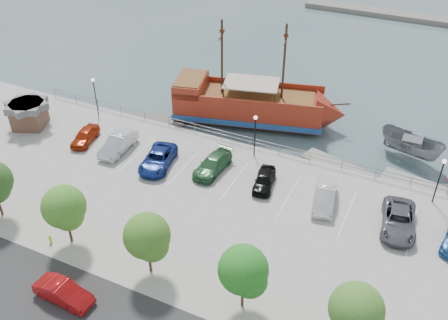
% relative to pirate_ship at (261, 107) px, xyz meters
% --- Properties ---
extents(ground, '(160.00, 160.00, 0.00)m').
position_rel_pirate_ship_xyz_m(ground, '(2.35, -14.06, -1.94)').
color(ground, '#3D5152').
extents(sidewalk, '(100.00, 4.00, 0.05)m').
position_rel_pirate_ship_xyz_m(sidewalk, '(2.35, -24.06, -0.92)').
color(sidewalk, gray).
rests_on(sidewalk, land_slab).
extents(seawall_railing, '(50.00, 0.06, 1.00)m').
position_rel_pirate_ship_xyz_m(seawall_railing, '(2.35, -6.26, -0.41)').
color(seawall_railing, slate).
rests_on(seawall_railing, land_slab).
extents(far_shore, '(40.00, 3.00, 0.80)m').
position_rel_pirate_ship_xyz_m(far_shore, '(12.35, 40.94, -1.54)').
color(far_shore, slate).
rests_on(far_shore, ground).
extents(pirate_ship, '(18.67, 9.15, 11.56)m').
position_rel_pirate_ship_xyz_m(pirate_ship, '(0.00, 0.00, 0.00)').
color(pirate_ship, maroon).
rests_on(pirate_ship, ground).
extents(patrol_boat, '(6.81, 4.39, 2.47)m').
position_rel_pirate_ship_xyz_m(patrol_boat, '(15.51, -0.25, -0.70)').
color(patrol_boat, slate).
rests_on(patrol_boat, ground).
extents(dock_west, '(7.37, 4.27, 0.41)m').
position_rel_pirate_ship_xyz_m(dock_west, '(-10.72, -4.86, -1.73)').
color(dock_west, '#6A635A').
rests_on(dock_west, ground).
extents(dock_mid, '(7.31, 3.85, 0.40)m').
position_rel_pirate_ship_xyz_m(dock_mid, '(9.82, -4.86, -1.74)').
color(dock_mid, gray).
rests_on(dock_mid, ground).
extents(dock_east, '(8.05, 3.43, 0.45)m').
position_rel_pirate_ship_xyz_m(dock_east, '(17.69, -4.86, -1.71)').
color(dock_east, gray).
rests_on(dock_east, ground).
extents(shed, '(4.29, 4.29, 2.72)m').
position_rel_pirate_ship_xyz_m(shed, '(-20.49, -12.39, 0.51)').
color(shed, brown).
rests_on(shed, land_slab).
extents(street_sedan, '(4.26, 1.61, 1.39)m').
position_rel_pirate_ship_xyz_m(street_sedan, '(-2.45, -28.63, -0.24)').
color(street_sedan, '#A20E10').
rests_on(street_sedan, street).
extents(fire_hydrant, '(0.24, 0.24, 0.70)m').
position_rel_pirate_ship_xyz_m(fire_hydrant, '(-6.95, -24.86, -0.56)').
color(fire_hydrant, yellow).
rests_on(fire_hydrant, sidewalk).
extents(lamp_post_left, '(0.36, 0.36, 4.28)m').
position_rel_pirate_ship_xyz_m(lamp_post_left, '(-15.65, -7.56, 2.00)').
color(lamp_post_left, black).
rests_on(lamp_post_left, land_slab).
extents(lamp_post_mid, '(0.36, 0.36, 4.28)m').
position_rel_pirate_ship_xyz_m(lamp_post_mid, '(2.35, -7.56, 2.00)').
color(lamp_post_mid, black).
rests_on(lamp_post_mid, land_slab).
extents(lamp_post_right, '(0.36, 0.36, 4.28)m').
position_rel_pirate_ship_xyz_m(lamp_post_right, '(18.35, -7.56, 2.00)').
color(lamp_post_right, black).
rests_on(lamp_post_right, land_slab).
extents(tree_c, '(3.30, 3.20, 5.00)m').
position_rel_pirate_ship_xyz_m(tree_c, '(-5.50, -24.14, 2.36)').
color(tree_c, '#473321').
rests_on(tree_c, sidewalk).
extents(tree_d, '(3.30, 3.20, 5.00)m').
position_rel_pirate_ship_xyz_m(tree_d, '(1.50, -24.14, 2.36)').
color(tree_d, '#473321').
rests_on(tree_d, sidewalk).
extents(tree_e, '(3.30, 3.20, 5.00)m').
position_rel_pirate_ship_xyz_m(tree_e, '(8.50, -24.14, 2.36)').
color(tree_e, '#473321').
rests_on(tree_e, sidewalk).
extents(tree_f, '(3.30, 3.20, 5.00)m').
position_rel_pirate_ship_xyz_m(tree_f, '(15.50, -24.14, 2.36)').
color(tree_f, '#473321').
rests_on(tree_f, sidewalk).
extents(parked_car_a, '(2.38, 4.23, 1.36)m').
position_rel_pirate_ship_xyz_m(parked_car_a, '(-13.48, -12.44, -0.26)').
color(parked_car_a, '#A02709').
rests_on(parked_car_a, land_slab).
extents(parked_car_b, '(1.93, 4.92, 1.59)m').
position_rel_pirate_ship_xyz_m(parked_car_b, '(-9.63, -12.33, -0.14)').
color(parked_car_b, silver).
rests_on(parked_car_b, land_slab).
extents(parked_car_c, '(3.39, 5.57, 1.44)m').
position_rel_pirate_ship_xyz_m(parked_car_c, '(-4.93, -12.84, -0.21)').
color(parked_car_c, navy).
rests_on(parked_car_c, land_slab).
extents(parked_car_d, '(2.31, 4.98, 1.41)m').
position_rel_pirate_ship_xyz_m(parked_car_d, '(-0.06, -11.45, -0.23)').
color(parked_car_d, '#2B5E35').
rests_on(parked_car_d, land_slab).
extents(parked_car_e, '(2.27, 4.15, 1.34)m').
position_rel_pirate_ship_xyz_m(parked_car_e, '(4.94, -11.55, -0.27)').
color(parked_car_e, black).
rests_on(parked_car_e, land_slab).
extents(parked_car_f, '(2.49, 4.94, 1.56)m').
position_rel_pirate_ship_xyz_m(parked_car_f, '(10.25, -11.60, -0.16)').
color(parked_car_f, silver).
rests_on(parked_car_f, land_slab).
extents(parked_car_g, '(3.25, 5.72, 1.51)m').
position_rel_pirate_ship_xyz_m(parked_car_g, '(16.24, -12.05, -0.18)').
color(parked_car_g, '#54535D').
rests_on(parked_car_g, land_slab).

